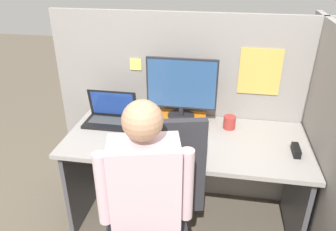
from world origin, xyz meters
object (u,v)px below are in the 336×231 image
(monitor, at_px, (182,87))
(carrot_toy, at_px, (189,151))
(stapler, at_px, (296,150))
(office_chair, at_px, (156,217))
(laptop, at_px, (111,117))
(person, at_px, (139,210))
(coffee_mug, at_px, (229,122))
(paper_box, at_px, (181,119))

(monitor, relative_size, carrot_toy, 4.05)
(stapler, relative_size, office_chair, 0.12)
(monitor, bearing_deg, stapler, -21.07)
(laptop, relative_size, stapler, 2.85)
(office_chair, bearing_deg, laptop, 124.48)
(carrot_toy, bearing_deg, monitor, 104.98)
(stapler, bearing_deg, carrot_toy, -170.01)
(laptop, height_order, stapler, laptop)
(office_chair, xyz_separation_m, person, (-0.04, -0.17, 0.20))
(monitor, xyz_separation_m, office_chair, (-0.03, -0.79, -0.47))
(office_chair, bearing_deg, coffee_mug, 63.23)
(paper_box, relative_size, carrot_toy, 2.88)
(monitor, height_order, person, person)
(monitor, xyz_separation_m, person, (-0.07, -0.96, -0.27))
(paper_box, xyz_separation_m, stapler, (0.77, -0.29, -0.00))
(paper_box, xyz_separation_m, carrot_toy, (0.11, -0.41, -0.00))
(stapler, bearing_deg, person, -141.68)
(carrot_toy, distance_m, office_chair, 0.45)
(stapler, bearing_deg, laptop, 170.76)
(paper_box, distance_m, office_chair, 0.81)
(paper_box, relative_size, laptop, 0.98)
(laptop, bearing_deg, stapler, -9.24)
(laptop, xyz_separation_m, person, (0.44, -0.87, -0.04))
(person, bearing_deg, paper_box, 85.64)
(carrot_toy, xyz_separation_m, coffee_mug, (0.24, 0.38, 0.02))
(monitor, height_order, stapler, monitor)
(coffee_mug, bearing_deg, person, -114.61)
(paper_box, height_order, laptop, laptop)
(laptop, bearing_deg, monitor, 9.77)
(monitor, height_order, laptop, monitor)
(carrot_toy, relative_size, coffee_mug, 1.34)
(monitor, distance_m, laptop, 0.57)
(stapler, bearing_deg, coffee_mug, 147.27)
(carrot_toy, distance_m, coffee_mug, 0.45)
(laptop, bearing_deg, person, -63.36)
(stapler, xyz_separation_m, carrot_toy, (-0.66, -0.12, -0.00))
(stapler, xyz_separation_m, coffee_mug, (-0.41, 0.27, 0.02))
(laptop, bearing_deg, office_chair, -55.52)
(carrot_toy, relative_size, person, 0.09)
(paper_box, bearing_deg, monitor, 90.00)
(paper_box, bearing_deg, person, -94.36)
(office_chair, relative_size, coffee_mug, 11.82)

